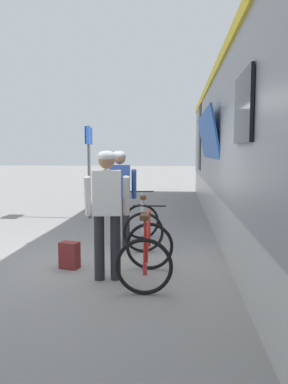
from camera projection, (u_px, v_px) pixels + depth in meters
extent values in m
plane|color=gray|center=(118.00, 265.00, 6.02)|extent=(80.00, 80.00, 0.00)
cube|color=#2356B2|center=(209.00, 149.00, 9.25)|extent=(0.36, 4.31, 1.68)
cube|color=yellow|center=(226.00, 47.00, 6.22)|extent=(0.04, 20.03, 0.20)
cube|color=black|center=(243.00, 108.00, 4.45)|extent=(0.04, 1.10, 0.80)
cube|color=black|center=(200.00, 137.00, 13.43)|extent=(0.03, 1.10, 2.29)
cylinder|color=#232328|center=(114.00, 222.00, 7.16)|extent=(0.14, 0.14, 0.90)
cylinder|color=#232328|center=(126.00, 222.00, 7.16)|extent=(0.14, 0.14, 0.90)
cube|color=#2D4C9E|center=(120.00, 182.00, 7.08)|extent=(0.40, 0.28, 0.60)
cylinder|color=#2D4C9E|center=(106.00, 184.00, 7.12)|extent=(0.12, 0.27, 0.56)
cylinder|color=#2D4C9E|center=(134.00, 184.00, 7.13)|extent=(0.12, 0.27, 0.56)
sphere|color=#9E7051|center=(120.00, 158.00, 7.04)|extent=(0.22, 0.22, 0.22)
ellipsoid|color=white|center=(120.00, 155.00, 7.03)|extent=(0.28, 0.30, 0.14)
cylinder|color=#232328|center=(99.00, 247.00, 5.28)|extent=(0.14, 0.14, 0.90)
cylinder|color=#232328|center=(116.00, 247.00, 5.29)|extent=(0.14, 0.14, 0.90)
cube|color=white|center=(107.00, 193.00, 5.20)|extent=(0.41, 0.29, 0.60)
cylinder|color=white|center=(88.00, 196.00, 5.24)|extent=(0.13, 0.27, 0.56)
cylinder|color=white|center=(126.00, 196.00, 5.26)|extent=(0.13, 0.27, 0.56)
sphere|color=#9E7051|center=(107.00, 161.00, 5.16)|extent=(0.22, 0.22, 0.22)
ellipsoid|color=white|center=(107.00, 156.00, 5.15)|extent=(0.29, 0.31, 0.14)
torus|color=black|center=(141.00, 222.00, 7.73)|extent=(0.71, 0.14, 0.71)
torus|color=black|center=(143.00, 232.00, 6.72)|extent=(0.71, 0.14, 0.71)
cylinder|color=silver|center=(142.00, 212.00, 7.35)|extent=(0.13, 0.64, 0.63)
cylinder|color=silver|center=(142.00, 197.00, 7.20)|extent=(0.15, 0.85, 0.04)
cylinder|color=silver|center=(143.00, 216.00, 6.93)|extent=(0.07, 0.28, 0.62)
cylinder|color=silver|center=(143.00, 232.00, 6.90)|extent=(0.07, 0.36, 0.08)
cylinder|color=silver|center=(143.00, 216.00, 6.75)|extent=(0.04, 0.15, 0.56)
cylinder|color=silver|center=(141.00, 208.00, 7.68)|extent=(0.04, 0.09, 0.55)
cylinder|color=black|center=(141.00, 191.00, 7.62)|extent=(0.48, 0.08, 0.02)
cube|color=#4C2D19|center=(143.00, 197.00, 6.74)|extent=(0.13, 0.25, 0.06)
torus|color=black|center=(149.00, 246.00, 5.74)|extent=(0.71, 0.05, 0.71)
torus|color=black|center=(144.00, 267.00, 4.73)|extent=(0.71, 0.05, 0.71)
cylinder|color=red|center=(148.00, 235.00, 5.36)|extent=(0.05, 0.64, 0.63)
cylinder|color=red|center=(147.00, 215.00, 5.21)|extent=(0.05, 0.85, 0.04)
cylinder|color=red|center=(146.00, 242.00, 4.94)|extent=(0.04, 0.27, 0.62)
cylinder|color=red|center=(145.00, 264.00, 4.91)|extent=(0.03, 0.36, 0.08)
cylinder|color=red|center=(144.00, 243.00, 4.76)|extent=(0.02, 0.14, 0.56)
cylinder|color=red|center=(149.00, 228.00, 5.68)|extent=(0.03, 0.08, 0.55)
cylinder|color=black|center=(149.00, 206.00, 5.62)|extent=(0.48, 0.03, 0.02)
cube|color=#4C2D19|center=(145.00, 217.00, 4.75)|extent=(0.10, 0.24, 0.06)
cube|color=maroon|center=(70.00, 255.00, 5.82)|extent=(0.32, 0.25, 0.40)
cylinder|color=red|center=(145.00, 269.00, 5.52)|extent=(0.06, 0.06, 0.18)
cylinder|color=#595B60|center=(89.00, 173.00, 10.05)|extent=(0.08, 0.08, 2.40)
cube|color=#193F99|center=(89.00, 136.00, 9.95)|extent=(0.04, 0.70, 0.44)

